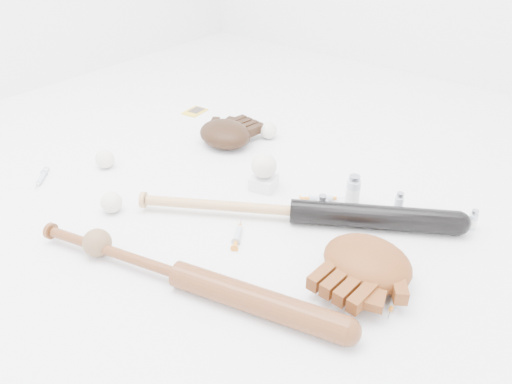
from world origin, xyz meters
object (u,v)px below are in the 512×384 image
Objects in this scene: bat_dark at (294,211)px; glove_dark at (225,134)px; bat_wood at (180,275)px; pedestal at (264,182)px.

glove_dark is (-0.49, 0.25, 0.01)m from bat_dark.
bat_wood is (-0.07, -0.40, -0.00)m from bat_dark.
bat_dark is 1.09× the size of bat_wood.
bat_wood is 11.56× the size of pedestal.
bat_wood reaches higher than pedestal.
bat_dark is 3.89× the size of glove_dark.
bat_dark is 0.41m from bat_wood.
glove_dark reaches higher than bat_wood.
bat_dark is 0.21m from pedestal.
bat_dark is 0.56m from glove_dark.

